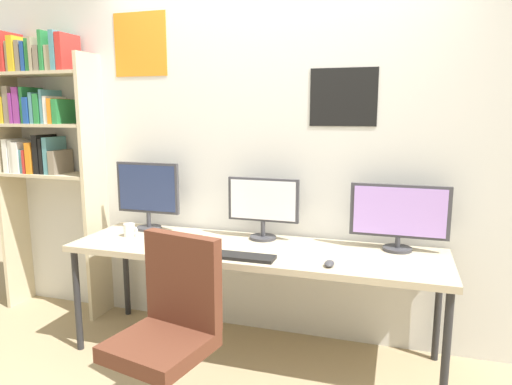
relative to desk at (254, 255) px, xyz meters
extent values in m
cube|color=silver|center=(0.00, 0.42, 0.61)|extent=(4.80, 0.10, 2.60)
cube|color=black|center=(0.50, 0.37, 1.00)|extent=(0.44, 0.01, 0.37)
cube|color=orange|center=(-0.99, 0.37, 1.39)|extent=(0.43, 0.01, 0.45)
cube|color=tan|center=(0.00, 0.00, 0.03)|extent=(2.40, 0.68, 0.04)
cylinder|color=#262628|center=(-1.15, -0.29, -0.34)|extent=(0.04, 0.04, 0.70)
cylinder|color=#262628|center=(1.15, -0.29, -0.34)|extent=(0.04, 0.04, 0.70)
cylinder|color=#262628|center=(-1.15, 0.29, -0.34)|extent=(0.04, 0.04, 0.70)
cylinder|color=#262628|center=(1.15, 0.29, -0.34)|extent=(0.04, 0.04, 0.70)
cube|color=beige|center=(-2.15, 0.23, 0.32)|extent=(0.03, 0.28, 2.02)
cube|color=beige|center=(-1.35, 0.23, 0.32)|extent=(0.03, 0.28, 2.02)
cube|color=beige|center=(-1.75, 0.23, 0.42)|extent=(0.76, 0.28, 0.02)
cube|color=beige|center=(-1.75, 0.23, 0.81)|extent=(0.76, 0.28, 0.02)
cube|color=beige|center=(-1.75, 0.23, 1.19)|extent=(0.76, 0.28, 0.02)
cube|color=white|center=(-2.08, 0.23, 0.56)|extent=(0.04, 0.22, 0.26)
cube|color=white|center=(-2.03, 0.24, 0.56)|extent=(0.03, 0.22, 0.25)
cube|color=white|center=(-1.98, 0.22, 0.55)|extent=(0.05, 0.22, 0.24)
cube|color=teal|center=(-1.93, 0.24, 0.52)|extent=(0.03, 0.22, 0.18)
cube|color=red|center=(-1.90, 0.22, 0.52)|extent=(0.02, 0.22, 0.18)
cube|color=orange|center=(-1.85, 0.22, 0.55)|extent=(0.05, 0.22, 0.24)
cube|color=black|center=(-1.79, 0.24, 0.58)|extent=(0.05, 0.22, 0.30)
cube|color=black|center=(-1.74, 0.24, 0.57)|extent=(0.03, 0.22, 0.27)
cube|color=teal|center=(-1.70, 0.24, 0.57)|extent=(0.04, 0.22, 0.28)
cube|color=gray|center=(-1.65, 0.23, 0.52)|extent=(0.05, 0.22, 0.18)
cube|color=gold|center=(-2.08, 0.23, 0.92)|extent=(0.04, 0.22, 0.20)
cube|color=gray|center=(-2.02, 0.23, 0.96)|extent=(0.05, 0.22, 0.28)
cube|color=#8C338C|center=(-1.98, 0.23, 0.93)|extent=(0.03, 0.22, 0.23)
cube|color=#8C338C|center=(-1.93, 0.23, 0.95)|extent=(0.05, 0.22, 0.27)
cube|color=#287F3D|center=(-1.88, 0.24, 0.95)|extent=(0.03, 0.22, 0.27)
cube|color=#1E4799|center=(-1.84, 0.22, 0.92)|extent=(0.04, 0.22, 0.20)
cube|color=teal|center=(-1.79, 0.23, 0.93)|extent=(0.03, 0.22, 0.23)
cube|color=#287F3D|center=(-1.75, 0.23, 0.93)|extent=(0.04, 0.22, 0.22)
cube|color=teal|center=(-1.70, 0.24, 0.94)|extent=(0.03, 0.22, 0.25)
cube|color=white|center=(-1.67, 0.24, 0.92)|extent=(0.03, 0.22, 0.20)
cube|color=orange|center=(-1.63, 0.23, 0.91)|extent=(0.04, 0.22, 0.19)
cube|color=#287F3D|center=(-1.58, 0.23, 0.91)|extent=(0.04, 0.22, 0.18)
cube|color=#1E4799|center=(-2.08, 0.22, 1.35)|extent=(0.04, 0.22, 0.30)
cube|color=red|center=(-2.03, 0.22, 1.35)|extent=(0.05, 0.22, 0.30)
cube|color=tan|center=(-1.98, 0.24, 1.31)|extent=(0.03, 0.22, 0.22)
cube|color=gold|center=(-1.94, 0.23, 1.33)|extent=(0.05, 0.22, 0.26)
cube|color=gray|center=(-1.88, 0.23, 1.31)|extent=(0.04, 0.22, 0.23)
cube|color=#1E4799|center=(-1.84, 0.23, 1.31)|extent=(0.03, 0.22, 0.21)
cube|color=#287F3D|center=(-1.79, 0.24, 1.32)|extent=(0.04, 0.22, 0.24)
cube|color=tan|center=(-1.75, 0.22, 1.32)|extent=(0.03, 0.22, 0.24)
cube|color=gray|center=(-1.71, 0.22, 1.29)|extent=(0.04, 0.22, 0.18)
cube|color=#287F3D|center=(-1.66, 0.23, 1.35)|extent=(0.03, 0.22, 0.29)
cube|color=tan|center=(-1.61, 0.24, 1.29)|extent=(0.06, 0.22, 0.18)
cube|color=teal|center=(-1.56, 0.22, 1.34)|extent=(0.04, 0.22, 0.28)
cube|color=red|center=(-1.50, 0.23, 1.33)|extent=(0.05, 0.22, 0.27)
cube|color=#592D1E|center=(-0.21, -0.87, -0.22)|extent=(0.52, 0.52, 0.08)
cube|color=#592D1E|center=(-0.17, -0.68, 0.06)|extent=(0.44, 0.16, 0.48)
cylinder|color=#38383D|center=(-0.88, 0.21, 0.06)|extent=(0.18, 0.18, 0.02)
cylinder|color=#38383D|center=(-0.88, 0.21, 0.12)|extent=(0.03, 0.03, 0.11)
cube|color=#38383D|center=(-0.88, 0.21, 0.36)|extent=(0.49, 0.03, 0.37)
cube|color=navy|center=(-0.88, 0.20, 0.36)|extent=(0.45, 0.01, 0.33)
cylinder|color=#38383D|center=(0.00, 0.21, 0.06)|extent=(0.18, 0.18, 0.02)
cylinder|color=#38383D|center=(0.00, 0.21, 0.12)|extent=(0.03, 0.03, 0.11)
cube|color=#38383D|center=(0.00, 0.21, 0.32)|extent=(0.49, 0.03, 0.30)
cube|color=white|center=(0.00, 0.20, 0.32)|extent=(0.45, 0.01, 0.27)
cylinder|color=#38383D|center=(0.88, 0.21, 0.06)|extent=(0.18, 0.18, 0.02)
cylinder|color=#38383D|center=(0.88, 0.21, 0.10)|extent=(0.03, 0.03, 0.07)
cube|color=#38383D|center=(0.88, 0.21, 0.30)|extent=(0.60, 0.03, 0.33)
cube|color=#B28CE5|center=(0.88, 0.20, 0.30)|extent=(0.55, 0.01, 0.30)
cube|color=black|center=(0.00, -0.23, 0.06)|extent=(0.40, 0.13, 0.02)
ellipsoid|color=silver|center=(-0.27, -0.21, 0.06)|extent=(0.06, 0.10, 0.03)
ellipsoid|color=#38383D|center=(0.52, -0.22, 0.06)|extent=(0.06, 0.10, 0.03)
cylinder|color=white|center=(-0.91, 0.00, 0.09)|extent=(0.08, 0.08, 0.09)
torus|color=white|center=(-0.87, 0.00, 0.09)|extent=(0.06, 0.01, 0.06)
camera|label=1|loc=(0.86, -2.71, 0.91)|focal=32.32mm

